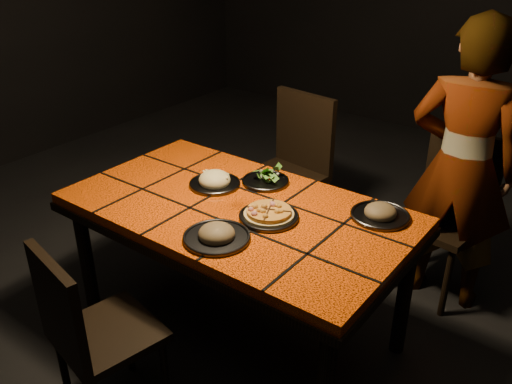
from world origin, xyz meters
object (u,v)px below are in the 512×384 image
Objects in this scene: diner at (462,168)px; plate_pasta at (215,181)px; chair_far_left at (293,161)px; plate_pizza at (269,215)px; dining_table at (237,220)px; chair_far_right at (449,203)px; chair_near at (88,328)px.

plate_pasta is at bearing 36.02° from diner.
chair_far_left is 1.09m from plate_pizza.
dining_table is at bearing -64.90° from chair_far_left.
diner reaches higher than dining_table.
chair_far_right is 3.13× the size of plate_pizza.
plate_pasta is at bearing -77.17° from chair_far_left.
chair_far_left is at bearing -72.88° from chair_near.
chair_far_right is 0.59× the size of diner.
chair_far_right is (0.98, 0.10, -0.03)m from chair_far_left.
plate_pizza is at bearing -106.96° from chair_far_right.
diner is at bearing 42.55° from plate_pasta.
chair_far_left reaches higher than chair_near.
chair_near is 1.97m from diner.
chair_far_right is 0.27m from diner.
chair_near is 0.93m from plate_pasta.
dining_table is 0.26m from plate_pasta.
chair_near is 0.89m from plate_pizza.
plate_pasta reaches higher than dining_table.
chair_far_left is 0.87m from plate_pasta.
plate_pasta is at bearing -72.96° from chair_near.
chair_near reaches higher than plate_pizza.
chair_far_left is at bearing -166.45° from chair_far_right.
diner is at bearing 8.28° from chair_far_left.
diner is 5.33× the size of plate_pizza.
plate_pizza is (0.50, -0.95, 0.20)m from chair_far_left.
plate_pizza is at bearing -14.44° from plate_pasta.
chair_far_left is 3.85× the size of plate_pasta.
dining_table is 1.25m from chair_far_right.
chair_near is 0.92× the size of chair_far_right.
chair_far_right reaches higher than plate_pasta.
plate_pizza is 0.42m from plate_pasta.
chair_far_right is at bearing 46.70° from plate_pasta.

